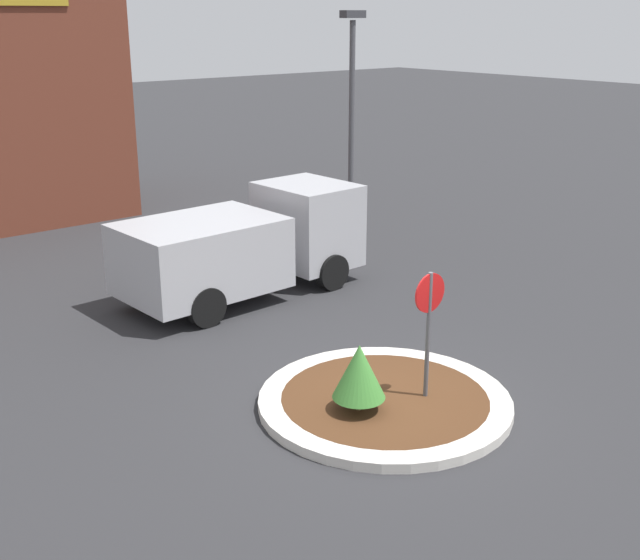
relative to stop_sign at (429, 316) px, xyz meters
name	(u,v)px	position (x,y,z in m)	size (l,w,h in m)	color
ground_plane	(384,406)	(-0.53, 0.38, -1.51)	(120.00, 120.00, 0.00)	#2D2D30
traffic_island	(385,401)	(-0.53, 0.38, -1.43)	(4.01, 4.01, 0.16)	beige
stop_sign	(429,316)	(0.00, 0.00, 0.00)	(0.62, 0.07, 2.21)	#4C4C51
island_shrub	(359,371)	(-1.14, 0.32, -0.70)	(0.81, 0.81, 1.07)	brown
utility_truck	(245,244)	(0.83, 6.18, -0.35)	(5.53, 2.46, 2.24)	#B2B2B7
light_pole	(352,104)	(6.47, 9.08, 2.04)	(0.70, 0.30, 6.00)	#4C4C51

